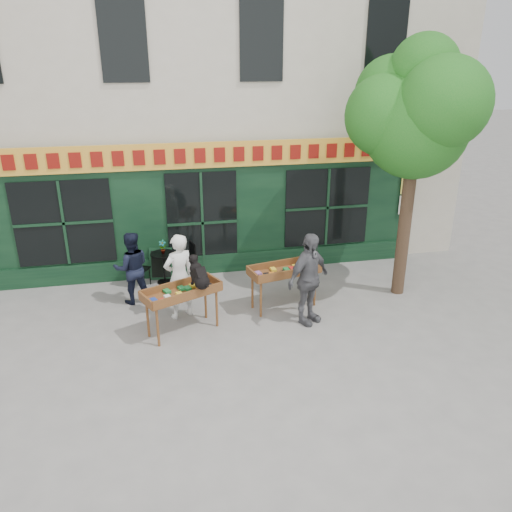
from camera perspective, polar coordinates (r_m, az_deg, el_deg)
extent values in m
plane|color=slate|center=(10.70, -4.53, -6.83)|extent=(80.00, 80.00, 0.00)
cube|color=beige|center=(15.39, -8.29, 21.08)|extent=(14.00, 7.00, 10.00)
cube|color=black|center=(12.33, -6.24, 5.05)|extent=(11.00, 0.16, 3.20)
cube|color=gold|center=(11.89, -6.46, 11.37)|extent=(11.00, 0.06, 0.60)
cube|color=maroon|center=(11.85, -6.44, 11.34)|extent=(9.60, 0.03, 0.34)
cube|color=black|center=(12.68, -5.95, -0.93)|extent=(11.00, 0.10, 0.50)
cube|color=black|center=(12.30, -6.15, 3.81)|extent=(1.70, 0.05, 2.50)
cube|color=black|center=(12.37, -21.10, 3.53)|extent=(2.20, 0.05, 2.00)
cube|color=black|center=(12.93, 8.12, 5.52)|extent=(2.20, 0.05, 2.00)
cube|color=silver|center=(13.82, 16.80, 5.64)|extent=(0.42, 0.02, 0.50)
cube|color=#E5D14C|center=(13.68, 17.05, 7.85)|extent=(0.42, 0.02, 0.50)
cube|color=silver|center=(13.57, 17.30, 10.10)|extent=(0.42, 0.02, 0.50)
cylinder|color=#382619|center=(11.54, 16.71, 4.14)|extent=(0.28, 0.28, 3.60)
sphere|color=#156017|center=(11.14, 17.83, 14.00)|extent=(2.20, 2.20, 2.20)
sphere|color=#156017|center=(11.72, 20.38, 15.51)|extent=(1.80, 1.80, 1.80)
sphere|color=#156017|center=(11.02, 14.61, 15.30)|extent=(1.70, 1.70, 1.70)
sphere|color=#156017|center=(10.68, 20.71, 16.08)|extent=(1.80, 1.80, 1.80)
sphere|color=#156017|center=(11.47, 15.32, 17.47)|extent=(1.60, 1.60, 1.60)
sphere|color=#156017|center=(11.20, 18.72, 19.61)|extent=(1.40, 1.40, 1.40)
cylinder|color=brown|center=(9.60, -11.17, -8.03)|extent=(0.05, 0.05, 0.80)
cylinder|color=brown|center=(10.13, -4.51, -6.00)|extent=(0.05, 0.05, 0.80)
cylinder|color=brown|center=(9.96, -12.27, -6.98)|extent=(0.05, 0.05, 0.80)
cylinder|color=brown|center=(10.47, -5.79, -5.09)|extent=(0.05, 0.05, 0.80)
cube|color=brown|center=(9.83, -8.49, -4.34)|extent=(1.61, 1.15, 0.05)
cube|color=brown|center=(9.57, -7.69, -4.53)|extent=(1.38, 0.65, 0.18)
cube|color=brown|center=(10.03, -9.30, -3.34)|extent=(1.38, 0.65, 0.18)
cube|color=brown|center=(9.81, -8.51, -4.03)|extent=(1.35, 0.90, 0.06)
imported|color=white|center=(10.38, -8.76, -2.33)|extent=(0.79, 0.67, 1.83)
cylinder|color=brown|center=(10.45, 0.56, -5.01)|extent=(0.05, 0.05, 0.80)
cylinder|color=brown|center=(11.00, 6.75, -3.75)|extent=(0.05, 0.05, 0.80)
cylinder|color=brown|center=(10.81, -0.41, -4.06)|extent=(0.05, 0.05, 0.80)
cylinder|color=brown|center=(11.35, 5.63, -2.89)|extent=(0.05, 0.05, 0.80)
cube|color=brown|center=(10.71, 3.24, -1.88)|extent=(1.59, 0.88, 0.05)
cube|color=brown|center=(10.45, 3.97, -2.06)|extent=(1.48, 0.35, 0.18)
cube|color=brown|center=(10.92, 2.56, -0.94)|extent=(1.48, 0.35, 0.18)
cube|color=brown|center=(10.69, 3.25, -1.59)|extent=(1.35, 0.66, 0.06)
imported|color=#505055|center=(10.08, 6.01, -2.65)|extent=(1.21, 1.00, 1.93)
cylinder|color=black|center=(12.38, -10.36, -2.91)|extent=(0.36, 0.36, 0.03)
cylinder|color=black|center=(12.24, -10.47, -1.37)|extent=(0.04, 0.04, 0.72)
cylinder|color=black|center=(12.10, -10.58, 0.24)|extent=(0.60, 0.60, 0.03)
cube|color=black|center=(12.13, -13.06, -1.45)|extent=(0.49, 0.49, 0.03)
cube|color=black|center=(12.12, -13.87, -0.27)|extent=(0.20, 0.33, 0.50)
cylinder|color=black|center=(12.03, -12.69, -2.80)|extent=(0.02, 0.02, 0.44)
cylinder|color=black|center=(12.27, -12.03, -2.25)|extent=(0.02, 0.02, 0.44)
cylinder|color=black|center=(12.17, -13.93, -2.63)|extent=(0.02, 0.02, 0.44)
cylinder|color=black|center=(12.41, -13.26, -2.09)|extent=(0.02, 0.02, 0.44)
cube|color=black|center=(12.28, -7.94, -0.79)|extent=(0.45, 0.45, 0.03)
cube|color=black|center=(12.24, -7.26, 0.44)|extent=(0.13, 0.35, 0.50)
cylinder|color=black|center=(12.45, -8.78, -1.66)|extent=(0.02, 0.02, 0.44)
cylinder|color=black|center=(12.19, -8.28, -2.15)|extent=(0.02, 0.02, 0.44)
cylinder|color=black|center=(12.54, -7.50, -1.41)|extent=(0.02, 0.02, 0.44)
cylinder|color=black|center=(12.29, -6.98, -1.89)|extent=(0.02, 0.02, 0.44)
imported|color=gray|center=(12.04, -10.64, 1.04)|extent=(0.20, 0.15, 0.33)
imported|color=black|center=(11.26, -14.00, -1.34)|extent=(0.86, 0.71, 1.64)
cube|color=black|center=(12.46, -10.80, -0.87)|extent=(0.58, 0.27, 0.79)
cube|color=black|center=(12.45, -10.80, -0.91)|extent=(0.48, 0.23, 0.65)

